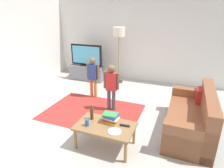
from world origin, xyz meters
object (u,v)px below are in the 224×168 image
(couch, at_px, (193,119))
(plate, at_px, (115,132))
(book_stack, at_px, (111,118))
(child_near_tv, at_px, (93,74))
(bottle, at_px, (92,113))
(floor_lamp, at_px, (119,35))
(coffee_table, at_px, (105,128))
(child_center, at_px, (111,84))
(tv_remote, at_px, (125,126))
(tv_stand, at_px, (87,73))
(tv, at_px, (86,55))
(soda_can, at_px, (87,123))

(couch, height_order, plate, couch)
(plate, bearing_deg, book_stack, 124.49)
(child_near_tv, height_order, bottle, child_near_tv)
(couch, relative_size, floor_lamp, 1.01)
(coffee_table, height_order, plate, plate)
(child_near_tv, bearing_deg, book_stack, -54.76)
(bottle, bearing_deg, book_stack, 3.67)
(book_stack, bearing_deg, child_center, 111.25)
(child_center, xyz_separation_m, bottle, (0.10, -1.18, -0.14))
(tv_remote, bearing_deg, plate, -120.37)
(tv_stand, relative_size, bottle, 4.28)
(floor_lamp, height_order, tv_remote, floor_lamp)
(child_near_tv, xyz_separation_m, plate, (1.35, -1.92, -0.24))
(bottle, bearing_deg, floor_lamp, 100.88)
(floor_lamp, height_order, child_center, floor_lamp)
(floor_lamp, bearing_deg, book_stack, -72.79)
(plate, bearing_deg, child_center, 113.77)
(tv, relative_size, floor_lamp, 0.62)
(soda_can, relative_size, plate, 0.55)
(bottle, bearing_deg, tv_remote, 0.00)
(coffee_table, xyz_separation_m, soda_can, (-0.28, -0.12, 0.11))
(floor_lamp, xyz_separation_m, soda_can, (0.61, -3.29, -1.06))
(book_stack, height_order, tv_remote, book_stack)
(tv_remote, bearing_deg, tv, 122.39)
(bottle, bearing_deg, coffee_table, -18.43)
(couch, distance_m, bottle, 1.96)
(child_center, distance_m, coffee_table, 1.38)
(tv, bearing_deg, tv_remote, -51.62)
(child_near_tv, xyz_separation_m, child_center, (0.73, -0.52, 0.00))
(floor_lamp, bearing_deg, child_center, -75.38)
(child_center, distance_m, book_stack, 1.26)
(floor_lamp, xyz_separation_m, book_stack, (0.94, -3.05, -1.04))
(tv_stand, bearing_deg, tv_remote, -51.82)
(tv_stand, relative_size, soda_can, 10.00)
(tv, distance_m, floor_lamp, 1.30)
(tv_remote, bearing_deg, floor_lamp, 105.53)
(soda_can, bearing_deg, floor_lamp, 100.50)
(couch, relative_size, tv_remote, 10.59)
(couch, xyz_separation_m, soda_can, (-1.70, -1.14, 0.19))
(tv_stand, bearing_deg, child_center, -47.73)
(tv, distance_m, couch, 3.97)
(child_near_tv, distance_m, book_stack, 2.06)
(plate, bearing_deg, coffee_table, 151.42)
(child_center, distance_m, bottle, 1.19)
(floor_lamp, xyz_separation_m, child_near_tv, (-0.24, -1.37, -0.88))
(child_center, distance_m, tv_remote, 1.40)
(tv_stand, distance_m, coffee_table, 3.61)
(soda_can, distance_m, plate, 0.50)
(child_near_tv, height_order, book_stack, child_near_tv)
(plate, bearing_deg, bottle, 157.08)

